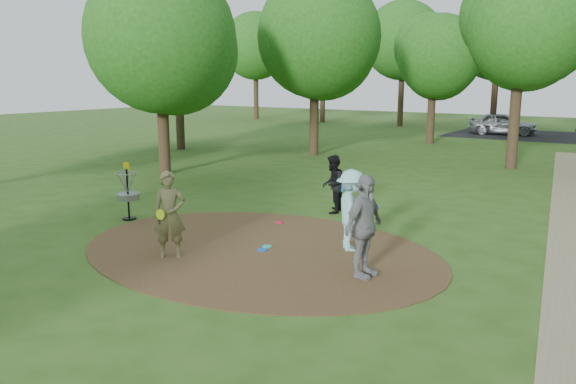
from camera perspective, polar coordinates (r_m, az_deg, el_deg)
The scene contains 13 objects.
ground at distance 12.38m, azimuth -3.10°, elevation -5.92°, with size 100.00×100.00×0.00m, color #2D5119.
dirt_clearing at distance 12.38m, azimuth -3.10°, elevation -5.88°, with size 8.40×8.40×0.02m, color #47301C.
parking_lot at distance 39.95m, azimuth 26.29°, elevation 5.02°, with size 14.00×8.00×0.01m, color black.
player_observer_with_disc at distance 11.92m, azimuth -11.94°, elevation -2.29°, with size 0.79×0.78×1.83m.
player_throwing_with_disc at distance 12.22m, azimuth 6.45°, elevation -1.87°, with size 1.33×1.32×1.79m.
player_walking_with_disc at distance 15.62m, azimuth 4.56°, elevation 0.80°, with size 0.83×0.94×1.62m.
player_waiting_with_disc at distance 10.56m, azimuth 7.71°, elevation -3.52°, with size 0.58×1.20×1.97m.
disc_ground_cyan at distance 12.54m, azimuth -2.14°, elevation -5.54°, with size 0.22×0.22×0.02m, color #16B6B6.
disc_ground_blue at distance 12.31m, azimuth -2.67°, elevation -5.89°, with size 0.22×0.22×0.02m, color blue.
disc_ground_red at distance 14.58m, azimuth -0.91°, elevation -3.10°, with size 0.22×0.22×0.02m, color #E31640.
car_left at distance 40.01m, azimuth 20.92°, elevation 6.51°, with size 1.73×4.30×1.47m, color #9F9FA6.
disc_golf_basket at distance 15.41m, azimuth -15.99°, elevation 0.48°, with size 0.63×0.63×1.54m.
tree_ring at distance 18.44m, azimuth 16.95°, elevation 15.77°, with size 36.98×46.18×9.56m.
Camera 1 is at (7.09, -9.45, 3.71)m, focal length 35.00 mm.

